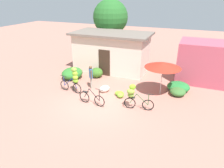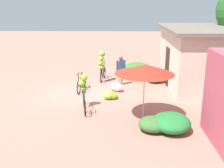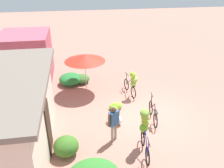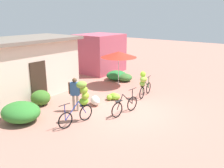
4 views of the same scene
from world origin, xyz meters
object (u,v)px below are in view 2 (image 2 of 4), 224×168
bicycle_leftmost (102,64)px  building_low (195,56)px  bicycle_center_loaded (84,89)px  banana_pile_on_ground (111,95)px  person_vendor (121,68)px  market_umbrella (145,69)px  bicycle_near_pile (81,84)px  produce_sack (116,87)px

bicycle_leftmost → building_low: bearing=84.1°
bicycle_center_loaded → banana_pile_on_ground: 1.74m
building_low → person_vendor: building_low is taller
building_low → bicycle_leftmost: bearing=-95.9°
market_umbrella → person_vendor: 4.61m
bicycle_near_pile → banana_pile_on_ground: bicycle_near_pile is taller
building_low → bicycle_leftmost: building_low is taller
bicycle_center_loaded → banana_pile_on_ground: (-1.18, 1.09, -0.68)m
produce_sack → person_vendor: (-1.08, 0.22, 0.72)m
bicycle_near_pile → bicycle_leftmost: bearing=151.6°
banana_pile_on_ground → produce_sack: size_ratio=1.06×
bicycle_near_pile → person_vendor: person_vendor is taller
market_umbrella → bicycle_center_loaded: (-1.04, -2.37, -1.10)m
produce_sack → person_vendor: bearing=168.3°
market_umbrella → bicycle_near_pile: 4.64m
bicycle_near_pile → produce_sack: (0.01, 1.75, -0.15)m
building_low → bicycle_center_loaded: bearing=-57.1°
bicycle_center_loaded → person_vendor: 3.73m
building_low → person_vendor: (0.14, -3.89, -0.60)m
bicycle_leftmost → bicycle_near_pile: (1.72, -0.93, -0.63)m
building_low → produce_sack: 4.49m
market_umbrella → bicycle_near_pile: bearing=-140.3°
person_vendor → produce_sack: bearing=-11.7°
market_umbrella → bicycle_center_loaded: 2.81m
building_low → market_umbrella: (4.57, -3.07, 0.39)m
bicycle_center_loaded → produce_sack: 2.73m
bicycle_leftmost → produce_sack: size_ratio=2.44×
bicycle_center_loaded → person_vendor: size_ratio=1.04×
bicycle_near_pile → produce_sack: bicycle_near_pile is taller
bicycle_near_pile → bicycle_center_loaded: bicycle_center_loaded is taller
building_low → bicycle_near_pile: (1.21, -5.86, -1.17)m
building_low → produce_sack: (1.22, -4.11, -1.32)m
market_umbrella → produce_sack: size_ratio=3.11×
market_umbrella → person_vendor: size_ratio=1.41×
banana_pile_on_ground → person_vendor: size_ratio=0.48×
banana_pile_on_ground → produce_sack: (-1.13, 0.24, 0.06)m
bicycle_center_loaded → person_vendor: (-3.39, 1.55, 0.11)m
produce_sack → bicycle_center_loaded: bearing=-30.0°
building_low → bicycle_center_loaded: 6.52m
building_low → bicycle_center_loaded: (3.53, -5.44, -0.71)m
bicycle_leftmost → produce_sack: bicycle_leftmost is taller
bicycle_leftmost → bicycle_near_pile: 2.05m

